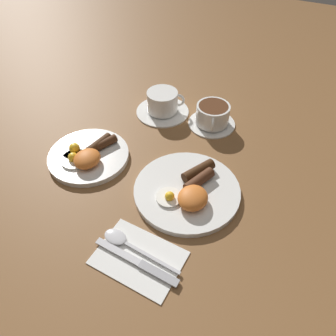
# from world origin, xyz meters

# --- Properties ---
(ground_plane) EXTENTS (3.00, 3.00, 0.00)m
(ground_plane) POSITION_xyz_m (0.00, 0.00, 0.00)
(ground_plane) COLOR brown
(breakfast_plate_near) EXTENTS (0.26, 0.26, 0.05)m
(breakfast_plate_near) POSITION_xyz_m (-0.00, -0.00, 0.01)
(breakfast_plate_near) COLOR white
(breakfast_plate_near) RESTS_ON ground_plane
(breakfast_plate_far) EXTENTS (0.22, 0.22, 0.05)m
(breakfast_plate_far) POSITION_xyz_m (-0.01, 0.29, 0.01)
(breakfast_plate_far) COLOR white
(breakfast_plate_far) RESTS_ON ground_plane
(teacup_near) EXTENTS (0.14, 0.14, 0.07)m
(teacup_near) POSITION_xyz_m (0.28, 0.04, 0.03)
(teacup_near) COLOR white
(teacup_near) RESTS_ON ground_plane
(teacup_far) EXTENTS (0.17, 0.17, 0.07)m
(teacup_far) POSITION_xyz_m (0.28, 0.20, 0.03)
(teacup_far) COLOR white
(teacup_far) RESTS_ON ground_plane
(napkin) EXTENTS (0.14, 0.19, 0.01)m
(napkin) POSITION_xyz_m (-0.21, 0.02, 0.00)
(napkin) COLOR white
(napkin) RESTS_ON ground_plane
(knife) EXTENTS (0.03, 0.20, 0.01)m
(knife) POSITION_xyz_m (-0.22, 0.01, 0.01)
(knife) COLOR silver
(knife) RESTS_ON napkin
(spoon) EXTENTS (0.04, 0.19, 0.01)m
(spoon) POSITION_xyz_m (-0.19, 0.07, 0.01)
(spoon) COLOR silver
(spoon) RESTS_ON napkin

